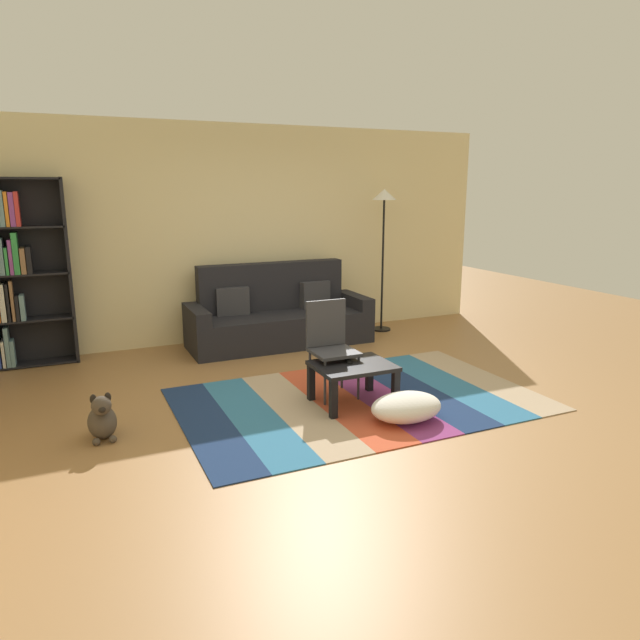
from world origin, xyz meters
TOP-DOWN VIEW (x-y plane):
  - ground_plane at (0.00, 0.00)m, footprint 14.00×14.00m
  - back_wall at (0.00, 2.55)m, footprint 6.80×0.10m
  - rug at (0.18, -0.17)m, footprint 3.27×2.07m
  - couch at (0.20, 2.02)m, footprint 2.26×0.80m
  - bookshelf at (-2.70, 2.30)m, footprint 0.90×0.28m
  - coffee_table at (0.07, -0.24)m, footprint 0.69×0.56m
  - pouf at (0.30, -0.77)m, footprint 0.63×0.45m
  - dog at (-2.05, -0.08)m, footprint 0.22×0.35m
  - standing_lamp at (1.73, 2.08)m, footprint 0.32×0.32m
  - tv_remote at (0.07, -0.16)m, footprint 0.08×0.16m
  - folding_chair at (0.00, 0.09)m, footprint 0.40×0.40m

SIDE VIEW (x-z plane):
  - ground_plane at x=0.00m, z-range 0.00..0.00m
  - rug at x=0.18m, z-range 0.00..0.01m
  - pouf at x=0.30m, z-range 0.01..0.24m
  - dog at x=-2.05m, z-range -0.04..0.36m
  - coffee_table at x=0.07m, z-range 0.13..0.50m
  - couch at x=0.20m, z-range -0.16..0.84m
  - tv_remote at x=0.07m, z-range 0.38..0.40m
  - folding_chair at x=0.00m, z-range 0.08..0.98m
  - bookshelf at x=-2.70m, z-range 0.05..2.09m
  - back_wall at x=0.00m, z-range 0.00..2.70m
  - standing_lamp at x=1.73m, z-range 0.64..2.55m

